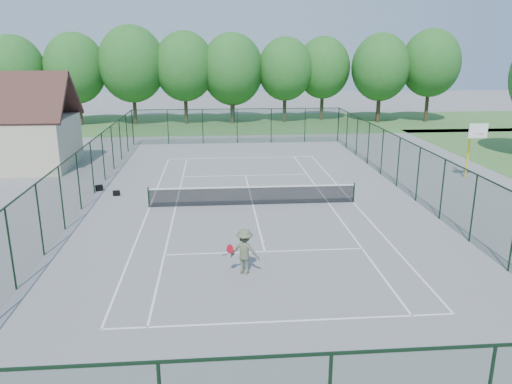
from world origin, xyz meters
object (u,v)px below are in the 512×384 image
tennis_net (253,195)px  tennis_player (245,251)px  sports_bag_a (99,188)px  basketball_goal (474,140)px

tennis_net → tennis_player: tennis_player is taller
tennis_net → sports_bag_a: tennis_net is taller
basketball_goal → tennis_player: size_ratio=2.10×
tennis_net → tennis_player: size_ratio=6.36×
tennis_net → basketball_goal: bearing=16.5°
basketball_goal → tennis_net: bearing=-163.5°
basketball_goal → sports_bag_a: (-23.05, -0.71, -2.40)m
tennis_net → basketball_goal: 14.96m
tennis_net → sports_bag_a: 9.51m
basketball_goal → tennis_player: bearing=-140.4°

